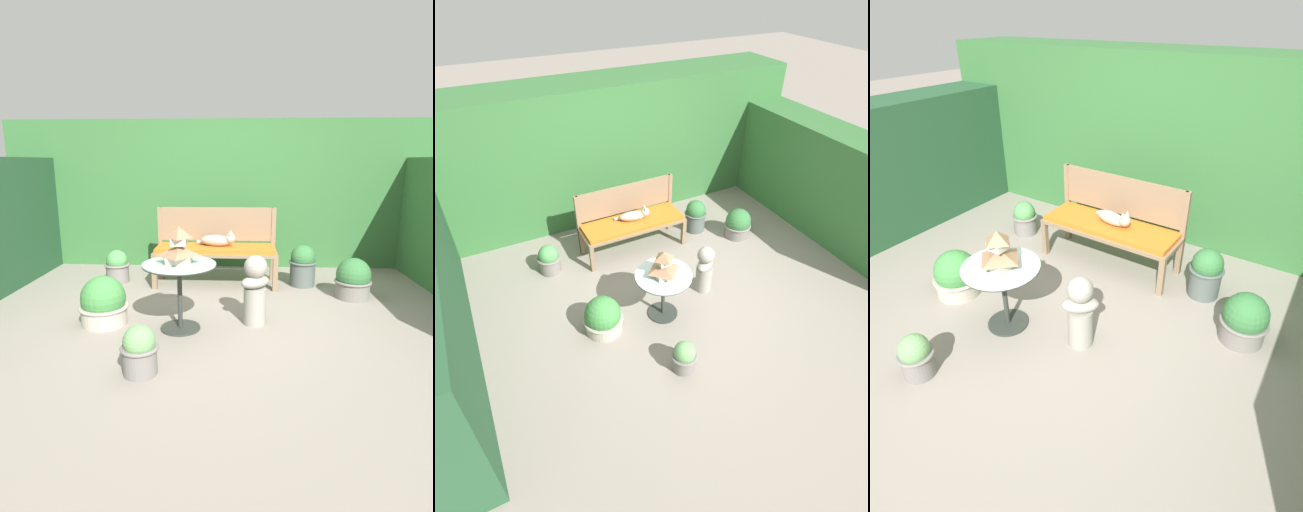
% 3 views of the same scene
% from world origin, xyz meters
% --- Properties ---
extents(ground, '(30.00, 30.00, 0.00)m').
position_xyz_m(ground, '(0.00, 0.00, 0.00)').
color(ground, gray).
extents(foliage_hedge_back, '(6.40, 1.01, 2.12)m').
position_xyz_m(foliage_hedge_back, '(0.00, 2.56, 1.06)').
color(foliage_hedge_back, '#336633').
rests_on(foliage_hedge_back, ground).
extents(garden_bench, '(1.53, 0.52, 0.50)m').
position_xyz_m(garden_bench, '(-0.10, 1.14, 0.43)').
color(garden_bench, '#7F664C').
rests_on(garden_bench, ground).
extents(bench_backrest, '(1.53, 0.06, 0.96)m').
position_xyz_m(bench_backrest, '(-0.10, 1.38, 0.69)').
color(bench_backrest, '#7F664C').
rests_on(bench_backrest, ground).
extents(cat, '(0.50, 0.24, 0.21)m').
position_xyz_m(cat, '(-0.06, 1.15, 0.58)').
color(cat, '#A89989').
rests_on(cat, garden_bench).
extents(patio_table, '(0.68, 0.68, 0.64)m').
position_xyz_m(patio_table, '(-0.35, -0.27, 0.50)').
color(patio_table, '#2D332D').
rests_on(patio_table, ground).
extents(pagoda_birdhouse, '(0.30, 0.30, 0.34)m').
position_xyz_m(pagoda_birdhouse, '(-0.35, -0.27, 0.78)').
color(pagoda_birdhouse, beige).
rests_on(pagoda_birdhouse, patio_table).
extents(garden_bust, '(0.36, 0.33, 0.68)m').
position_xyz_m(garden_bust, '(0.35, -0.11, 0.35)').
color(garden_bust, gray).
rests_on(garden_bust, ground).
extents(potted_plant_bench_right, '(0.35, 0.35, 0.52)m').
position_xyz_m(potted_plant_bench_right, '(1.00, 1.16, 0.26)').
color(potted_plant_bench_right, '#4C5651').
rests_on(potted_plant_bench_right, ground).
extents(potted_plant_table_far, '(0.47, 0.47, 0.47)m').
position_xyz_m(potted_plant_table_far, '(-1.10, -0.18, 0.21)').
color(potted_plant_table_far, '#ADA393').
rests_on(potted_plant_table_far, ground).
extents(potted_plant_table_near, '(0.33, 0.33, 0.43)m').
position_xyz_m(potted_plant_table_near, '(-1.37, 1.17, 0.21)').
color(potted_plant_table_near, slate).
rests_on(potted_plant_table_near, ground).
extents(potted_plant_path_edge, '(0.29, 0.29, 0.38)m').
position_xyz_m(potted_plant_path_edge, '(-0.53, -1.10, 0.19)').
color(potted_plant_path_edge, slate).
rests_on(potted_plant_path_edge, ground).
extents(potted_plant_patio_mid, '(0.42, 0.42, 0.47)m').
position_xyz_m(potted_plant_patio_mid, '(1.51, 0.71, 0.22)').
color(potted_plant_patio_mid, slate).
rests_on(potted_plant_patio_mid, ground).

